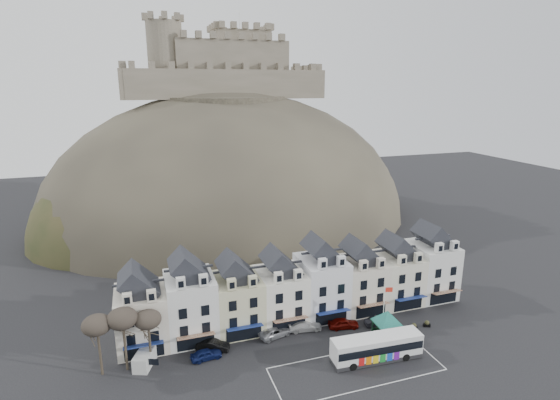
# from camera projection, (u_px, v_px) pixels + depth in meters

# --- Properties ---
(ground) EXTENTS (300.00, 300.00, 0.00)m
(ground) POSITION_uv_depth(u_px,v_px,m) (347.00, 378.00, 54.44)
(ground) COLOR black
(ground) RESTS_ON ground
(coach_bay_markings) EXTENTS (22.00, 7.50, 0.01)m
(coach_bay_markings) POSITION_uv_depth(u_px,v_px,m) (356.00, 369.00, 56.19)
(coach_bay_markings) COLOR silver
(coach_bay_markings) RESTS_ON ground
(townhouse_terrace) EXTENTS (54.40, 9.35, 11.80)m
(townhouse_terrace) POSITION_uv_depth(u_px,v_px,m) (302.00, 285.00, 67.76)
(townhouse_terrace) COLOR silver
(townhouse_terrace) RESTS_ON ground
(castle_hill) EXTENTS (100.00, 76.00, 68.00)m
(castle_hill) POSITION_uv_depth(u_px,v_px,m) (235.00, 219.00, 118.01)
(castle_hill) COLOR #332F27
(castle_hill) RESTS_ON ground
(castle) EXTENTS (50.20, 22.20, 22.00)m
(castle) POSITION_uv_depth(u_px,v_px,m) (222.00, 66.00, 113.89)
(castle) COLOR #665E4D
(castle) RESTS_ON ground
(tree_left_far) EXTENTS (3.61, 3.61, 8.24)m
(tree_left_far) POSITION_uv_depth(u_px,v_px,m) (97.00, 326.00, 53.42)
(tree_left_far) COLOR #332C20
(tree_left_far) RESTS_ON ground
(tree_left_mid) EXTENTS (3.78, 3.78, 8.64)m
(tree_left_mid) POSITION_uv_depth(u_px,v_px,m) (122.00, 319.00, 54.25)
(tree_left_mid) COLOR #332C20
(tree_left_mid) RESTS_ON ground
(tree_left_near) EXTENTS (3.43, 3.43, 7.84)m
(tree_left_near) POSITION_uv_depth(u_px,v_px,m) (148.00, 320.00, 55.34)
(tree_left_near) COLOR #332C20
(tree_left_near) RESTS_ON ground
(bus) EXTENTS (12.39, 3.54, 3.46)m
(bus) POSITION_uv_depth(u_px,v_px,m) (377.00, 347.00, 57.67)
(bus) COLOR #262628
(bus) RESTS_ON ground
(bus_shelter) EXTENTS (7.13, 7.13, 4.52)m
(bus_shelter) POSITION_uv_depth(u_px,v_px,m) (387.00, 317.00, 61.86)
(bus_shelter) COLOR black
(bus_shelter) RESTS_ON ground
(red_buoy) EXTENTS (1.88, 1.88, 2.21)m
(red_buoy) POSITION_uv_depth(u_px,v_px,m) (395.00, 332.00, 62.48)
(red_buoy) COLOR black
(red_buoy) RESTS_ON ground
(flagpole) EXTENTS (1.13, 0.38, 8.03)m
(flagpole) POSITION_uv_depth(u_px,v_px,m) (384.00, 308.00, 62.30)
(flagpole) COLOR silver
(flagpole) RESTS_ON ground
(white_van) EXTENTS (3.44, 4.80, 2.01)m
(white_van) POSITION_uv_depth(u_px,v_px,m) (145.00, 358.00, 56.87)
(white_van) COLOR silver
(white_van) RESTS_ON ground
(planter_west) EXTENTS (1.15, 0.86, 1.04)m
(planter_west) POSITION_uv_depth(u_px,v_px,m) (414.00, 327.00, 65.10)
(planter_west) COLOR black
(planter_west) RESTS_ON ground
(planter_east) EXTENTS (1.11, 0.84, 1.00)m
(planter_east) POSITION_uv_depth(u_px,v_px,m) (427.00, 324.00, 65.92)
(planter_east) COLOR black
(planter_east) RESTS_ON ground
(car_navy) EXTENTS (4.34, 2.12, 1.43)m
(car_navy) POSITION_uv_depth(u_px,v_px,m) (206.00, 354.00, 58.07)
(car_navy) COLOR #0E1848
(car_navy) RESTS_ON ground
(car_black) EXTENTS (4.80, 3.26, 1.50)m
(car_black) POSITION_uv_depth(u_px,v_px,m) (213.00, 345.00, 59.97)
(car_black) COLOR black
(car_black) RESTS_ON ground
(car_silver) EXTENTS (5.35, 3.49, 1.39)m
(car_silver) POSITION_uv_depth(u_px,v_px,m) (275.00, 332.00, 63.38)
(car_silver) COLOR #9C9EA3
(car_silver) RESTS_ON ground
(car_white) EXTENTS (5.45, 2.82, 1.51)m
(car_white) POSITION_uv_depth(u_px,v_px,m) (304.00, 325.00, 64.95)
(car_white) COLOR silver
(car_white) RESTS_ON ground
(car_maroon) EXTENTS (4.83, 2.65, 1.56)m
(car_maroon) POSITION_uv_depth(u_px,v_px,m) (343.00, 323.00, 65.48)
(car_maroon) COLOR #530804
(car_maroon) RESTS_ON ground
(car_charcoal) EXTENTS (4.15, 2.02, 1.31)m
(car_charcoal) POSITION_uv_depth(u_px,v_px,m) (378.00, 322.00, 66.04)
(car_charcoal) COLOR black
(car_charcoal) RESTS_ON ground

